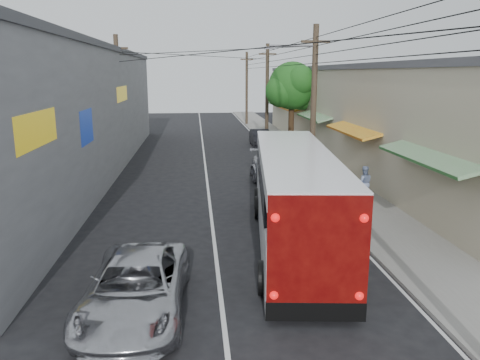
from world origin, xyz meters
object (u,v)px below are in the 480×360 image
Objects in this scene: jeepney at (136,287)px; parked_car_mid at (274,150)px; pedestrian_near at (339,191)px; coach_bus at (294,196)px; pedestrian_far at (364,183)px; parked_car_far at (260,138)px; parked_suv at (284,172)px.

jeepney is 20.69m from parked_car_mid.
pedestrian_near is (7.47, 7.95, 0.19)m from jeepney.
coach_bus is 6.69m from jeepney.
pedestrian_far is at bearing 48.52° from jeepney.
coach_bus is 2.48× the size of parked_car_mid.
pedestrian_near is (2.68, 3.40, -0.77)m from coach_bus.
parked_car_far is at bearing 92.51° from parked_car_mid.
pedestrian_far reaches higher than parked_car_mid.
coach_bus reaches higher than parked_suv.
jeepney is at bearing -123.19° from parked_suv.
parked_suv reaches higher than pedestrian_far.
coach_bus is at bearing 75.52° from pedestrian_near.
parked_car_far is 18.50m from pedestrian_near.
jeepney is 13.01m from pedestrian_far.
parked_suv is at bearing 66.50° from jeepney.
parked_car_mid is 1.13× the size of parked_car_far.
pedestrian_near is 2.11m from pedestrian_far.
parked_car_mid reaches higher than parked_car_far.
jeepney is 27.26m from parked_car_far.
coach_bus is 7.30× the size of pedestrian_near.
pedestrian_far is at bearing -114.69° from pedestrian_near.
parked_car_far is at bearing 91.56° from coach_bus.
pedestrian_far reaches higher than jeepney.
jeepney is 13.36m from parked_suv.
parked_car_far is 2.60× the size of pedestrian_near.
parked_car_mid is at bearing 73.77° from jeepney.
parked_car_far is (6.67, 26.43, -0.04)m from jeepney.
pedestrian_far is (2.37, -17.08, 0.23)m from parked_car_far.
parked_car_mid is 6.85m from parked_car_far.
pedestrian_near is at bearing 49.36° from jeepney.
coach_bus is at bearing -94.55° from parked_car_far.
pedestrian_far is (4.25, 4.80, -0.77)m from coach_bus.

